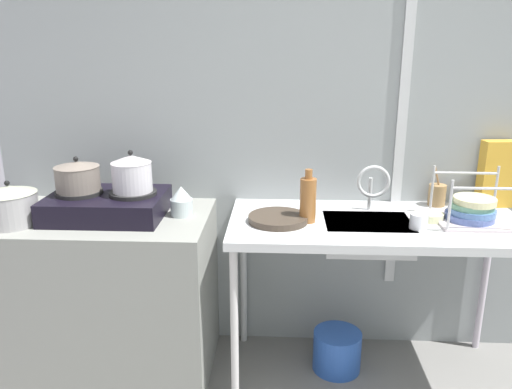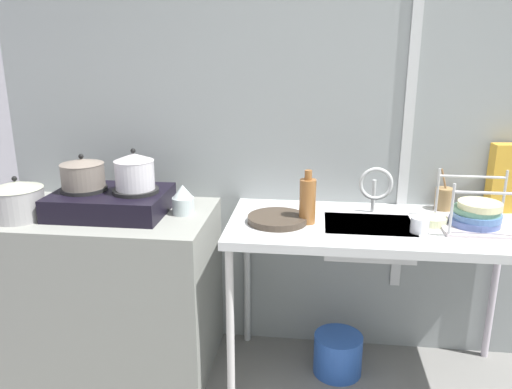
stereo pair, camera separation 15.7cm
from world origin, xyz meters
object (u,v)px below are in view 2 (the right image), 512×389
Objects in this scene: faucet at (376,185)px; utensil_jar at (444,199)px; sink_basin at (368,237)px; percolator at (183,200)px; pot_beside_stove at (17,200)px; cereal_box at (507,178)px; bucket_on_floor at (338,354)px; pot_on_right_burner at (134,171)px; dish_rack at (477,215)px; small_bowl_on_drainboard at (432,220)px; frying_pan at (277,219)px; stove at (111,201)px; cup_by_rack at (420,225)px; pot_on_left_burner at (83,173)px; bottle_by_sink at (308,200)px.

utensil_jar is (0.36, 0.15, -0.10)m from faucet.
percolator is at bearing 177.28° from sink_basin.
pot_beside_stove is 2.35m from cereal_box.
percolator is (0.75, 0.16, -0.02)m from pot_beside_stove.
cereal_box is 0.31m from utensil_jar.
faucet reaches higher than bucket_on_floor.
cereal_box is (1.78, 0.26, -0.05)m from pot_on_right_burner.
bucket_on_floor is (-0.11, 0.05, -0.66)m from sink_basin.
pot_on_right_burner is 0.61× the size of dish_rack.
small_bowl_on_drainboard is (0.25, -0.08, -0.13)m from faucet.
small_bowl_on_drainboard is at bearing 174.93° from dish_rack.
small_bowl_on_drainboard reaches higher than frying_pan.
frying_pan is (-0.42, -0.03, 0.08)m from sink_basin.
percolator is at bearing 7.93° from pot_on_right_burner.
dish_rack is 2.42× the size of small_bowl_on_drainboard.
percolator is (0.35, 0.03, 0.01)m from stove.
percolator is at bearing -175.41° from faucet.
cereal_box reaches higher than stove.
pot_on_right_burner is at bearing -170.42° from utensil_jar.
pot_on_right_burner is 1.14m from sink_basin.
bucket_on_floor is at bearing -170.51° from cereal_box.
cereal_box reaches higher than faucet.
sink_basin is 1.63× the size of bucket_on_floor.
frying_pan is 1.13× the size of bucket_on_floor.
sink_basin is (0.88, -0.04, -0.14)m from percolator.
stove is 1.52m from small_bowl_on_drainboard.
utensil_jar is at bearing 19.79° from frying_pan.
faucet is 0.75× the size of dish_rack.
bucket_on_floor is (-0.39, 0.02, -0.75)m from small_bowl_on_drainboard.
small_bowl_on_drainboard is at bearing -2.28° from bucket_on_floor.
faucet is 3.02× the size of cup_by_rack.
sink_basin is 0.48m from utensil_jar.
faucet is 0.87× the size of frying_pan.
cup_by_rack reaches higher than frying_pan.
stove is at bearing 18.26° from pot_beside_stove.
pot_on_right_burner is 1.33m from cup_by_rack.
pot_beside_stove is 0.88× the size of frying_pan.
pot_on_left_burner reaches higher than percolator.
percolator is at bearing 173.38° from cup_by_rack.
stove is at bearing -175.29° from faucet.
pot_on_right_burner is 0.59× the size of cereal_box.
utensil_jar is at bearing 9.58° from pot_on_right_burner.
sink_basin is 0.43m from frying_pan.
small_bowl_on_drainboard is at bearing 0.83° from pot_on_right_burner.
stove is 6.74× the size of cup_by_rack.
dish_rack is (0.89, 0.04, 0.04)m from frying_pan.
cereal_box is at bearing 1.04° from utensil_jar.
pot_on_right_burner is 0.56m from pot_beside_stove.
bottle_by_sink reaches higher than utensil_jar.
sink_basin is at bearing -164.65° from cereal_box.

